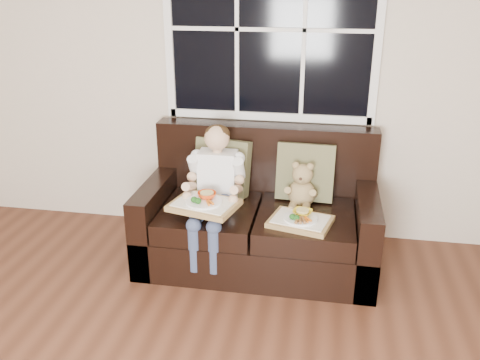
% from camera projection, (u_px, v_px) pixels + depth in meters
% --- Properties ---
extents(room_walls, '(4.52, 5.02, 2.71)m').
position_uv_depth(room_walls, '(40.00, 124.00, 1.57)').
color(room_walls, beige).
rests_on(room_walls, ground).
extents(window_back, '(1.62, 0.04, 1.37)m').
position_uv_depth(window_back, '(271.00, 29.00, 3.74)').
color(window_back, black).
rests_on(window_back, room_walls).
extents(loveseat, '(1.70, 0.92, 0.96)m').
position_uv_depth(loveseat, '(259.00, 220.00, 3.82)').
color(loveseat, black).
rests_on(loveseat, ground).
extents(pillow_left, '(0.45, 0.27, 0.44)m').
position_uv_depth(pillow_left, '(222.00, 167.00, 3.88)').
color(pillow_left, brown).
rests_on(pillow_left, loveseat).
extents(pillow_right, '(0.43, 0.21, 0.44)m').
position_uv_depth(pillow_right, '(305.00, 172.00, 3.78)').
color(pillow_right, brown).
rests_on(pillow_right, loveseat).
extents(child, '(0.40, 0.60, 0.91)m').
position_uv_depth(child, '(215.00, 181.00, 3.63)').
color(child, white).
rests_on(child, loveseat).
extents(teddy_bear, '(0.21, 0.27, 0.35)m').
position_uv_depth(teddy_bear, '(302.00, 188.00, 3.68)').
color(teddy_bear, '#9E8354').
rests_on(teddy_bear, loveseat).
extents(tray_left, '(0.50, 0.43, 0.10)m').
position_uv_depth(tray_left, '(204.00, 203.00, 3.46)').
color(tray_left, '#A9844C').
rests_on(tray_left, child).
extents(tray_right, '(0.47, 0.40, 0.09)m').
position_uv_depth(tray_right, '(301.00, 220.00, 3.44)').
color(tray_right, '#A9844C').
rests_on(tray_right, loveseat).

